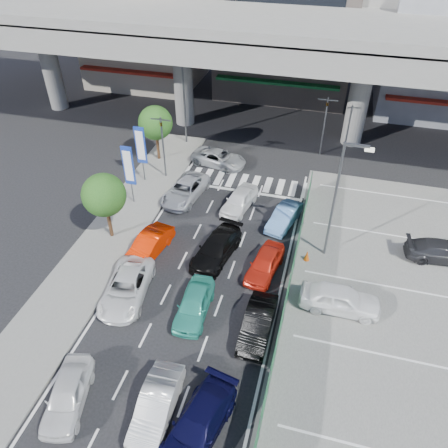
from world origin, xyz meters
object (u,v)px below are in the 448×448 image
(tree_near, at_px, (104,195))
(traffic_light_left, at_px, (162,133))
(sedan_white_mid_left, at_px, (127,287))
(taxi_orange_left, at_px, (149,245))
(traffic_light_right, at_px, (326,112))
(sedan_black_mid, at_px, (216,248))
(kei_truck_front_right, at_px, (284,217))
(signboard_far, at_px, (141,147))
(hatch_white_back_mid, at_px, (156,405))
(minivan_navy_back, at_px, (198,425))
(wagon_silver_front_left, at_px, (185,190))
(signboard_near, at_px, (129,167))
(sedan_white_front_mid, at_px, (239,200))
(crossing_wagon_silver, at_px, (219,158))
(parked_sedan_white, at_px, (340,299))
(street_lamp_left, at_px, (186,92))
(traffic_cone, at_px, (307,255))
(taxi_orange_right, at_px, (265,263))
(tree_far, at_px, (155,123))
(parked_sedan_dgrey, at_px, (442,251))
(street_lamp_right, at_px, (339,193))
(van_white_back_left, at_px, (67,394))
(taxi_teal_mid, at_px, (194,304))
(hatch_black_mid_right, at_px, (258,324))

(tree_near, bearing_deg, traffic_light_left, 84.29)
(sedan_white_mid_left, distance_m, taxi_orange_left, 3.72)
(traffic_light_right, distance_m, sedan_black_mid, 16.27)
(traffic_light_left, height_order, kei_truck_front_right, traffic_light_left)
(signboard_far, height_order, hatch_white_back_mid, signboard_far)
(minivan_navy_back, distance_m, wagon_silver_front_left, 18.05)
(traffic_light_left, bearing_deg, wagon_silver_front_left, -43.40)
(signboard_far, bearing_deg, signboard_near, -82.41)
(sedan_white_front_mid, distance_m, crossing_wagon_silver, 6.33)
(sedan_black_mid, xyz_separation_m, parked_sedan_white, (7.80, -2.37, 0.13))
(street_lamp_left, bearing_deg, traffic_cone, -46.48)
(signboard_far, relative_size, taxi_orange_right, 1.20)
(taxi_orange_right, distance_m, sedan_white_front_mid, 6.79)
(traffic_light_left, bearing_deg, sedan_black_mid, -50.94)
(tree_near, height_order, tree_far, same)
(parked_sedan_dgrey, bearing_deg, tree_near, 93.37)
(parked_sedan_white, bearing_deg, street_lamp_right, 12.20)
(van_white_back_left, bearing_deg, traffic_cone, 39.87)
(sedan_black_mid, distance_m, sedan_white_front_mid, 5.54)
(signboard_near, relative_size, van_white_back_left, 1.16)
(taxi_teal_mid, bearing_deg, parked_sedan_white, 14.91)
(tree_near, distance_m, traffic_cone, 13.34)
(sedan_white_mid_left, bearing_deg, wagon_silver_front_left, 82.37)
(sedan_white_front_mid, bearing_deg, crossing_wagon_silver, 130.60)
(street_lamp_right, height_order, signboard_far, street_lamp_right)
(taxi_teal_mid, xyz_separation_m, parked_sedan_white, (7.72, 2.36, 0.13))
(street_lamp_left, distance_m, parked_sedan_white, 22.28)
(street_lamp_right, bearing_deg, parked_sedan_white, -77.53)
(tree_far, bearing_deg, street_lamp_right, -29.58)
(street_lamp_left, distance_m, sedan_white_front_mid, 11.69)
(street_lamp_right, distance_m, tree_near, 14.38)
(street_lamp_right, relative_size, traffic_cone, 11.08)
(wagon_silver_front_left, bearing_deg, traffic_cone, -16.78)
(signboard_near, relative_size, signboard_far, 1.00)
(tree_near, distance_m, van_white_back_left, 12.26)
(tree_near, height_order, wagon_silver_front_left, tree_near)
(sedan_white_front_mid, distance_m, parked_sedan_dgrey, 13.73)
(signboard_near, distance_m, parked_sedan_white, 16.81)
(hatch_white_back_mid, distance_m, sedan_white_mid_left, 7.57)
(kei_truck_front_right, height_order, traffic_cone, kei_truck_front_right)
(street_lamp_left, relative_size, hatch_white_back_mid, 1.91)
(traffic_cone, bearing_deg, taxi_teal_mid, -133.20)
(tree_far, height_order, taxi_orange_left, tree_far)
(traffic_light_left, distance_m, signboard_far, 1.93)
(minivan_navy_back, height_order, kei_truck_front_right, minivan_navy_back)
(parked_sedan_white, xyz_separation_m, parked_sedan_dgrey, (5.93, 5.81, -0.12))
(signboard_near, distance_m, sedan_white_front_mid, 8.20)
(tree_near, relative_size, parked_sedan_white, 1.08)
(tree_near, relative_size, hatch_black_mid_right, 1.16)
(taxi_teal_mid, xyz_separation_m, parked_sedan_dgrey, (13.65, 8.17, 0.01))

